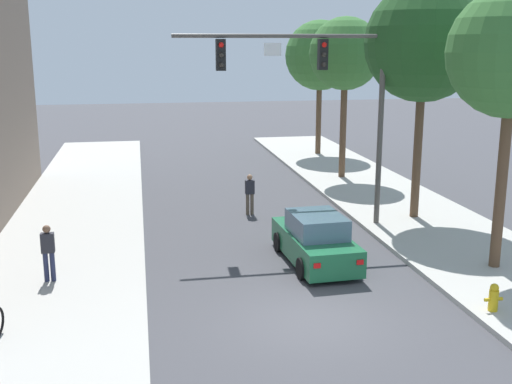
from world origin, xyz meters
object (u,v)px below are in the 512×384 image
traffic_signal_mast (324,82)px  fire_hydrant (494,297)px  car_lead_green (315,241)px  street_tree_third (345,54)px  pedestrian_crossing_road (250,192)px  pedestrian_sidewalk_left_walker (48,250)px  street_tree_second (424,43)px  street_tree_farthest (320,56)px

traffic_signal_mast → fire_hydrant: (2.13, -8.18, -4.88)m
car_lead_green → street_tree_third: (4.70, 11.82, 5.46)m
car_lead_green → pedestrian_crossing_road: pedestrian_crossing_road is taller
traffic_signal_mast → pedestrian_sidewalk_left_walker: 10.84m
pedestrian_crossing_road → fire_hydrant: (4.33, -10.74, -0.41)m
street_tree_second → street_tree_third: (-0.42, 7.75, -0.53)m
fire_hydrant → street_tree_second: (1.80, 8.76, 6.20)m
pedestrian_sidewalk_left_walker → street_tree_third: street_tree_third is taller
street_tree_third → street_tree_farthest: street_tree_farthest is taller
pedestrian_crossing_road → street_tree_second: size_ratio=0.19×
street_tree_third → car_lead_green: bearing=-111.7°
street_tree_third → pedestrian_crossing_road: bearing=-134.7°
traffic_signal_mast → street_tree_farthest: bearing=74.5°
car_lead_green → pedestrian_crossing_road: size_ratio=2.63×
pedestrian_crossing_road → street_tree_third: (5.71, 5.77, 5.27)m
pedestrian_sidewalk_left_walker → street_tree_farthest: 23.92m
fire_hydrant → street_tree_third: street_tree_third is taller
pedestrian_sidewalk_left_walker → fire_hydrant: 11.97m
traffic_signal_mast → pedestrian_crossing_road: 5.60m
car_lead_green → traffic_signal_mast: bearing=71.3°
pedestrian_sidewalk_left_walker → fire_hydrant: (11.21, -4.16, -0.56)m
car_lead_green → street_tree_farthest: bearing=73.8°
car_lead_green → fire_hydrant: size_ratio=5.99×
traffic_signal_mast → pedestrian_crossing_road: size_ratio=4.59×
street_tree_second → street_tree_third: bearing=93.1°
pedestrian_sidewalk_left_walker → car_lead_green: bearing=3.8°
traffic_signal_mast → street_tree_second: street_tree_second is taller
street_tree_farthest → street_tree_second: bearing=-91.2°
street_tree_third → street_tree_farthest: size_ratio=0.99×
street_tree_second → car_lead_green: bearing=-141.5°
pedestrian_sidewalk_left_walker → street_tree_farthest: size_ratio=0.21×
fire_hydrant → street_tree_farthest: 24.14m
street_tree_third → street_tree_farthest: bearing=84.0°
traffic_signal_mast → street_tree_third: (3.51, 8.33, 0.79)m
fire_hydrant → street_tree_farthest: size_ratio=0.09×
pedestrian_sidewalk_left_walker → street_tree_second: size_ratio=0.19×
street_tree_second → street_tree_third: size_ratio=1.12×
pedestrian_crossing_road → street_tree_farthest: bearing=63.1°
street_tree_second → traffic_signal_mast: bearing=-171.6°
traffic_signal_mast → fire_hydrant: traffic_signal_mast is taller
pedestrian_crossing_road → street_tree_farthest: size_ratio=0.21×
fire_hydrant → street_tree_third: bearing=85.2°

